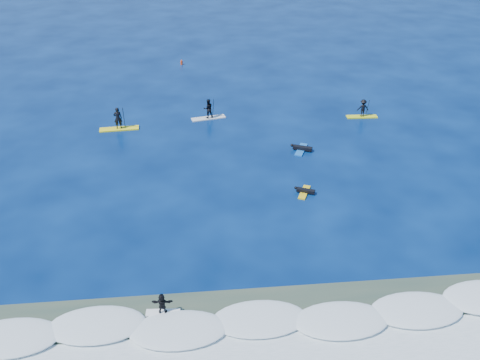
{
  "coord_description": "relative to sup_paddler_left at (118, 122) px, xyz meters",
  "views": [
    {
      "loc": [
        -1.85,
        -29.04,
        19.59
      ],
      "look_at": [
        1.28,
        2.95,
        0.6
      ],
      "focal_mm": 40.0,
      "sensor_mm": 36.0,
      "label": 1
    }
  ],
  "objects": [
    {
      "name": "ground",
      "position": [
        8.12,
        -13.5,
        -0.73
      ],
      "size": [
        160.0,
        160.0,
        0.0
      ],
      "primitive_type": "plane",
      "color": "#03153F",
      "rests_on": "ground"
    },
    {
      "name": "breaking_wave",
      "position": [
        8.12,
        -23.5,
        -0.73
      ],
      "size": [
        40.0,
        6.0,
        0.3
      ],
      "primitive_type": "cube",
      "color": "white",
      "rests_on": "ground"
    },
    {
      "name": "sup_paddler_left",
      "position": [
        0.0,
        0.0,
        0.0
      ],
      "size": [
        3.37,
        1.07,
        2.33
      ],
      "rotation": [
        0.0,
        0.0,
        0.07
      ],
      "color": "yellow",
      "rests_on": "ground"
    },
    {
      "name": "sup_paddler_center",
      "position": [
        7.74,
        1.51,
        0.07
      ],
      "size": [
        3.13,
        1.36,
        2.13
      ],
      "rotation": [
        0.0,
        0.0,
        0.21
      ],
      "color": "silver",
      "rests_on": "ground"
    },
    {
      "name": "sup_paddler_right",
      "position": [
        21.51,
        0.49,
        0.03
      ],
      "size": [
        2.79,
        0.82,
        1.94
      ],
      "rotation": [
        0.0,
        0.0,
        -0.05
      ],
      "color": "yellow",
      "rests_on": "ground"
    },
    {
      "name": "prone_paddler_near",
      "position": [
        13.78,
        -11.73,
        -0.6
      ],
      "size": [
        1.4,
        1.87,
        0.38
      ],
      "rotation": [
        0.0,
        0.0,
        1.15
      ],
      "color": "yellow",
      "rests_on": "ground"
    },
    {
      "name": "prone_paddler_far",
      "position": [
        14.81,
        -5.39,
        -0.57
      ],
      "size": [
        1.69,
        2.25,
        0.46
      ],
      "rotation": [
        0.0,
        0.0,
        1.16
      ],
      "color": "blue",
      "rests_on": "ground"
    },
    {
      "name": "wave_surfer",
      "position": [
        4.34,
        -22.56,
        -0.01
      ],
      "size": [
        1.74,
        0.58,
        1.24
      ],
      "rotation": [
        0.0,
        0.0,
        -0.07
      ],
      "color": "white",
      "rests_on": "breaking_wave"
    },
    {
      "name": "marker_buoy",
      "position": [
        5.4,
        16.82,
        -0.45
      ],
      "size": [
        0.27,
        0.27,
        0.63
      ],
      "rotation": [
        0.0,
        0.0,
        -0.33
      ],
      "color": "red",
      "rests_on": "ground"
    }
  ]
}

